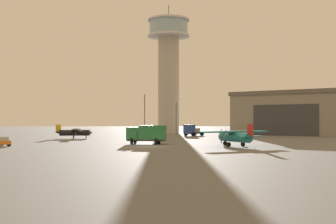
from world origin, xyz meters
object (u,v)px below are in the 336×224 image
object	(u,v)px
control_tower	(169,63)
car_orange	(0,141)
airplane_black	(74,132)
airplane_teal	(235,136)
truck_box_green	(147,134)
light_post_west	(176,115)
light_post_east	(145,111)
truck_flatbed_blue	(192,131)

from	to	relation	value
control_tower	car_orange	size ratio (longest dim) A/B	7.62
control_tower	airplane_black	world-z (taller)	control_tower
airplane_teal	airplane_black	world-z (taller)	airplane_teal
truck_box_green	light_post_west	xyz separation A→B (m)	(6.75, 41.20, 3.50)
airplane_teal	airplane_black	xyz separation A→B (m)	(-27.69, 27.89, -0.17)
airplane_black	light_post_east	xyz separation A→B (m)	(13.99, 16.70, 4.59)
car_orange	truck_box_green	bearing A→B (deg)	-114.28
truck_flatbed_blue	control_tower	bearing A→B (deg)	-127.40
car_orange	light_post_west	size ratio (longest dim) A/B	0.55
truck_box_green	truck_flatbed_blue	size ratio (longest dim) A/B	1.06
airplane_teal	light_post_west	size ratio (longest dim) A/B	1.23
truck_flatbed_blue	light_post_east	distance (m)	12.59
truck_box_green	truck_flatbed_blue	bearing A→B (deg)	-94.28
control_tower	light_post_east	bearing A→B (deg)	-112.23
control_tower	car_orange	world-z (taller)	control_tower
airplane_black	car_orange	bearing A→B (deg)	-110.91
truck_box_green	car_orange	distance (m)	21.69
airplane_teal	control_tower	bearing A→B (deg)	-16.03
truck_flatbed_blue	light_post_west	bearing A→B (deg)	-115.01
airplane_black	car_orange	xyz separation A→B (m)	(-6.07, -25.87, -0.59)
car_orange	light_post_west	distance (m)	53.88
car_orange	light_post_west	bearing A→B (deg)	-68.05
airplane_teal	light_post_east	bearing A→B (deg)	-5.86
control_tower	light_post_east	size ratio (longest dim) A/B	3.55
control_tower	light_post_east	xyz separation A→B (m)	(-6.39, -15.64, -13.87)
truck_flatbed_blue	light_post_west	world-z (taller)	light_post_west
truck_flatbed_blue	car_orange	xyz separation A→B (m)	(-31.26, -39.17, -0.55)
control_tower	light_post_west	size ratio (longest dim) A/B	4.16
control_tower	light_post_east	world-z (taller)	control_tower
airplane_black	truck_box_green	size ratio (longest dim) A/B	1.53
car_orange	light_post_east	distance (m)	47.34
truck_flatbed_blue	airplane_teal	bearing A→B (deg)	41.87
control_tower	car_orange	xyz separation A→B (m)	(-26.45, -58.21, -19.04)
airplane_teal	truck_box_green	size ratio (longest dim) A/B	1.68
truck_box_green	light_post_east	bearing A→B (deg)	-76.29
car_orange	truck_flatbed_blue	bearing A→B (deg)	-75.33
truck_box_green	truck_flatbed_blue	world-z (taller)	truck_box_green
truck_flatbed_blue	light_post_west	xyz separation A→B (m)	(-3.35, 6.70, 3.85)
truck_flatbed_blue	light_post_east	world-z (taller)	light_post_east
truck_flatbed_blue	car_orange	bearing A→B (deg)	-0.18
truck_flatbed_blue	light_post_east	size ratio (longest dim) A/B	0.59
car_orange	airplane_black	bearing A→B (deg)	-49.94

